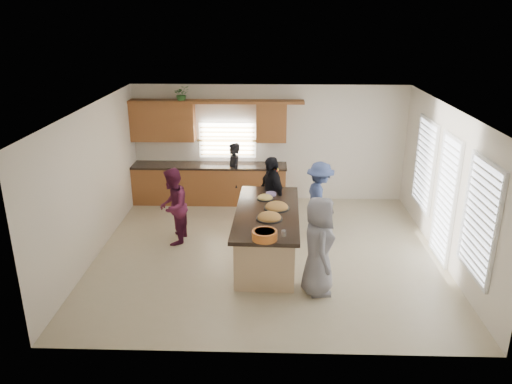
{
  "coord_description": "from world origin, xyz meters",
  "views": [
    {
      "loc": [
        0.05,
        -8.65,
        4.39
      ],
      "look_at": [
        -0.23,
        0.26,
        1.15
      ],
      "focal_mm": 35.0,
      "sensor_mm": 36.0,
      "label": 1
    }
  ],
  "objects_px": {
    "salad_bowl": "(265,235)",
    "island": "(267,236)",
    "woman_left_front": "(271,195)",
    "woman_right_back": "(320,199)",
    "woman_left_back": "(234,174)",
    "woman_right_front": "(319,246)",
    "woman_left_mid": "(173,206)"
  },
  "relations": [
    {
      "from": "salad_bowl",
      "to": "woman_right_back",
      "type": "bearing_deg",
      "value": 64.83
    },
    {
      "from": "woman_right_front",
      "to": "salad_bowl",
      "type": "bearing_deg",
      "value": 87.4
    },
    {
      "from": "woman_left_back",
      "to": "woman_right_back",
      "type": "height_order",
      "value": "woman_right_back"
    },
    {
      "from": "woman_left_mid",
      "to": "woman_right_back",
      "type": "relative_size",
      "value": 0.99
    },
    {
      "from": "salad_bowl",
      "to": "woman_left_back",
      "type": "xyz_separation_m",
      "value": [
        -0.8,
        4.01,
        -0.28
      ]
    },
    {
      "from": "island",
      "to": "woman_left_mid",
      "type": "xyz_separation_m",
      "value": [
        -1.86,
        0.62,
        0.32
      ]
    },
    {
      "from": "island",
      "to": "woman_right_back",
      "type": "xyz_separation_m",
      "value": [
        1.06,
        1.11,
        0.32
      ]
    },
    {
      "from": "woman_right_back",
      "to": "woman_right_front",
      "type": "relative_size",
      "value": 0.93
    },
    {
      "from": "island",
      "to": "woman_left_front",
      "type": "height_order",
      "value": "woman_left_front"
    },
    {
      "from": "woman_left_back",
      "to": "woman_right_front",
      "type": "bearing_deg",
      "value": 2.3
    },
    {
      "from": "salad_bowl",
      "to": "woman_right_front",
      "type": "relative_size",
      "value": 0.24
    },
    {
      "from": "woman_right_back",
      "to": "woman_right_front",
      "type": "xyz_separation_m",
      "value": [
        -0.22,
        -2.3,
        0.06
      ]
    },
    {
      "from": "woman_left_mid",
      "to": "woman_right_front",
      "type": "bearing_deg",
      "value": 59.31
    },
    {
      "from": "woman_left_mid",
      "to": "woman_left_front",
      "type": "height_order",
      "value": "woman_left_front"
    },
    {
      "from": "woman_left_front",
      "to": "woman_right_front",
      "type": "height_order",
      "value": "woman_right_front"
    },
    {
      "from": "woman_right_back",
      "to": "woman_left_mid",
      "type": "bearing_deg",
      "value": 87.11
    },
    {
      "from": "woman_left_front",
      "to": "woman_right_front",
      "type": "relative_size",
      "value": 0.99
    },
    {
      "from": "island",
      "to": "woman_right_front",
      "type": "height_order",
      "value": "woman_right_front"
    },
    {
      "from": "salad_bowl",
      "to": "woman_left_back",
      "type": "distance_m",
      "value": 4.1
    },
    {
      "from": "salad_bowl",
      "to": "island",
      "type": "bearing_deg",
      "value": 88.63
    },
    {
      "from": "island",
      "to": "woman_left_front",
      "type": "relative_size",
      "value": 1.66
    },
    {
      "from": "woman_left_front",
      "to": "woman_right_back",
      "type": "xyz_separation_m",
      "value": [
        0.99,
        -0.06,
        -0.05
      ]
    },
    {
      "from": "salad_bowl",
      "to": "woman_left_mid",
      "type": "xyz_separation_m",
      "value": [
        -1.83,
        1.83,
        -0.26
      ]
    },
    {
      "from": "salad_bowl",
      "to": "woman_left_front",
      "type": "bearing_deg",
      "value": 87.52
    },
    {
      "from": "salad_bowl",
      "to": "woman_right_front",
      "type": "xyz_separation_m",
      "value": [
        0.87,
        0.02,
        -0.2
      ]
    },
    {
      "from": "woman_right_back",
      "to": "woman_left_front",
      "type": "bearing_deg",
      "value": 74.1
    },
    {
      "from": "island",
      "to": "woman_right_front",
      "type": "relative_size",
      "value": 1.64
    },
    {
      "from": "woman_left_front",
      "to": "woman_right_back",
      "type": "relative_size",
      "value": 1.06
    },
    {
      "from": "woman_left_back",
      "to": "woman_left_mid",
      "type": "height_order",
      "value": "woman_left_mid"
    },
    {
      "from": "island",
      "to": "woman_left_mid",
      "type": "bearing_deg",
      "value": 163.26
    },
    {
      "from": "island",
      "to": "woman_left_mid",
      "type": "height_order",
      "value": "woman_left_mid"
    },
    {
      "from": "salad_bowl",
      "to": "woman_left_mid",
      "type": "distance_m",
      "value": 2.6
    }
  ]
}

